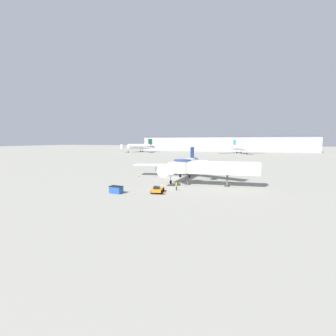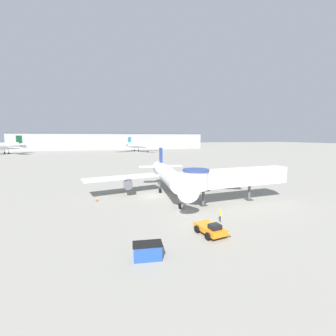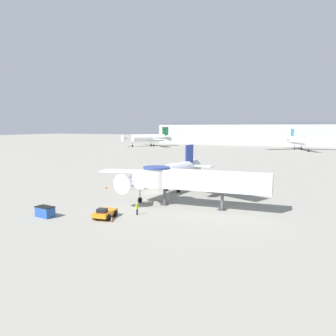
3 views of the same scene
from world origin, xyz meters
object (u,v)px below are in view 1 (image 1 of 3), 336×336
at_px(traffic_cone_port_wing, 139,175).
at_px(background_jet_green_tail, 140,146).
at_px(main_airplane, 183,165).
at_px(service_container_blue, 116,190).
at_px(pushback_tug_orange, 157,189).
at_px(ground_crew_marshaller, 176,186).
at_px(traffic_cone_apron_front, 164,193).
at_px(background_jet_teal_tail, 240,148).
at_px(jet_bridge, 209,167).

distance_m(traffic_cone_port_wing, background_jet_green_tail, 140.74).
distance_m(main_airplane, service_container_blue, 23.21).
xyz_separation_m(pushback_tug_orange, ground_crew_marshaller, (3.04, 3.22, 0.27)).
xyz_separation_m(traffic_cone_apron_front, ground_crew_marshaller, (1.32, 4.13, 0.66)).
bearing_deg(ground_crew_marshaller, background_jet_teal_tail, 18.75).
height_order(pushback_tug_orange, background_jet_green_tail, background_jet_green_tail).
xyz_separation_m(traffic_cone_apron_front, traffic_cone_port_wing, (-14.01, 18.43, 0.03)).
bearing_deg(traffic_cone_port_wing, jet_bridge, -18.38).
relative_size(jet_bridge, background_jet_teal_tail, 0.52).
relative_size(pushback_tug_orange, traffic_cone_apron_front, 6.10).
height_order(traffic_cone_apron_front, background_jet_green_tail, background_jet_green_tail).
distance_m(pushback_tug_orange, ground_crew_marshaller, 4.43).
relative_size(traffic_cone_apron_front, background_jet_green_tail, 0.02).
bearing_deg(traffic_cone_apron_front, background_jet_green_tail, 116.54).
bearing_deg(service_container_blue, jet_bridge, 39.09).
height_order(traffic_cone_apron_front, traffic_cone_port_wing, traffic_cone_port_wing).
relative_size(jet_bridge, background_jet_green_tail, 0.66).
relative_size(service_container_blue, background_jet_green_tail, 0.10).
xyz_separation_m(traffic_cone_apron_front, background_jet_teal_tail, (13.84, 149.84, 4.46)).
bearing_deg(traffic_cone_port_wing, background_jet_green_tail, 114.78).
distance_m(jet_bridge, traffic_cone_apron_front, 13.98).
distance_m(background_jet_green_tail, background_jet_teal_tail, 86.89).
height_order(traffic_cone_port_wing, background_jet_green_tail, background_jet_green_tail).
bearing_deg(background_jet_green_tail, traffic_cone_apron_front, -26.53).
bearing_deg(ground_crew_marshaller, background_jet_green_tail, 51.28).
bearing_deg(main_airplane, service_container_blue, -105.84).
relative_size(service_container_blue, traffic_cone_port_wing, 3.83).
bearing_deg(service_container_blue, background_jet_teal_tail, 81.31).
bearing_deg(background_jet_green_tail, service_container_blue, -29.82).
distance_m(main_airplane, background_jet_teal_tail, 131.16).
bearing_deg(background_jet_teal_tail, background_jet_green_tail, 161.96).
bearing_deg(background_jet_teal_tail, main_airplane, -117.02).
xyz_separation_m(jet_bridge, service_container_blue, (-16.45, -13.37, -3.49)).
bearing_deg(jet_bridge, traffic_cone_port_wing, 157.59).
height_order(pushback_tug_orange, ground_crew_marshaller, ground_crew_marshaller).
height_order(jet_bridge, traffic_cone_apron_front, jet_bridge).
distance_m(pushback_tug_orange, service_container_blue, 8.17).
bearing_deg(traffic_cone_port_wing, pushback_tug_orange, -54.95).
relative_size(service_container_blue, background_jet_teal_tail, 0.07).
height_order(ground_crew_marshaller, background_jet_teal_tail, background_jet_teal_tail).
height_order(service_container_blue, traffic_cone_port_wing, service_container_blue).
xyz_separation_m(pushback_tug_orange, traffic_cone_apron_front, (1.72, -0.90, -0.40)).
bearing_deg(pushback_tug_orange, traffic_cone_port_wing, 115.77).
bearing_deg(jet_bridge, service_container_blue, -144.93).
bearing_deg(background_jet_teal_tail, pushback_tug_orange, -116.45).
bearing_deg(traffic_cone_apron_front, background_jet_teal_tail, 84.72).
relative_size(main_airplane, service_container_blue, 11.47).
distance_m(service_container_blue, background_jet_teal_tail, 153.61).
relative_size(traffic_cone_port_wing, background_jet_green_tail, 0.02).
relative_size(ground_crew_marshaller, background_jet_teal_tail, 0.05).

